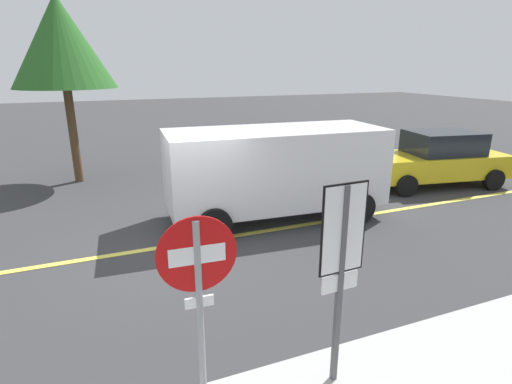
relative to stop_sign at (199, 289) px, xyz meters
name	(u,v)px	position (x,y,z in m)	size (l,w,h in m)	color
ground_plane	(191,243)	(0.89, 4.50, -1.60)	(80.00, 80.00, 0.00)	#38383A
lane_marking_centre	(314,223)	(3.89, 4.50, -1.59)	(28.00, 0.16, 0.01)	#E0D14C
stop_sign	(199,289)	(0.00, 0.00, 0.00)	(0.76, 0.07, 2.34)	gray
speed_limit_sign	(342,252)	(1.51, -0.12, 0.17)	(0.54, 0.06, 2.52)	#4C4C51
white_van	(277,168)	(3.24, 5.28, -0.33)	(5.32, 2.53, 2.20)	white
car_yellow_mid_road	(436,159)	(9.08, 5.98, -0.75)	(4.56, 2.54, 1.70)	gold
tree_left_verge	(61,42)	(-1.40, 10.62, 2.69)	(3.01, 3.01, 5.64)	#513823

